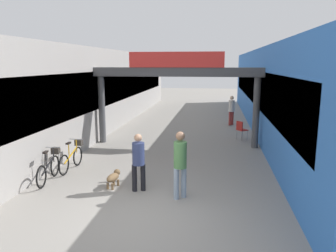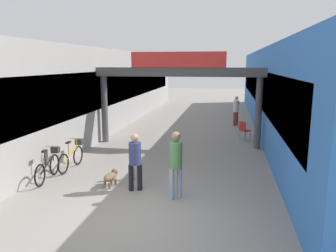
{
  "view_description": "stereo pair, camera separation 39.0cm",
  "coord_description": "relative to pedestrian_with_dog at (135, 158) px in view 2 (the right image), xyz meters",
  "views": [
    {
      "loc": [
        1.7,
        -7.04,
        3.52
      ],
      "look_at": [
        0.0,
        4.38,
        1.3
      ],
      "focal_mm": 35.0,
      "sensor_mm": 36.0,
      "label": 1
    },
    {
      "loc": [
        2.09,
        -6.98,
        3.52
      ],
      "look_at": [
        0.0,
        4.38,
        1.3
      ],
      "focal_mm": 35.0,
      "sensor_mm": 36.0,
      "label": 2
    }
  ],
  "objects": [
    {
      "name": "pedestrian_with_dog",
      "position": [
        0.0,
        0.0,
        0.0
      ],
      "size": [
        0.43,
        0.43,
        1.63
      ],
      "color": "black",
      "rests_on": "ground_plane"
    },
    {
      "name": "storefront_left",
      "position": [
        -4.71,
        9.57,
        1.18
      ],
      "size": [
        3.0,
        26.0,
        4.22
      ],
      "color": "#9E9993",
      "rests_on": "ground_plane"
    },
    {
      "name": "arcade_sign_gateway",
      "position": [
        0.38,
        5.37,
        1.9
      ],
      "size": [
        7.4,
        0.47,
        3.99
      ],
      "color": "#4C4C4F",
      "rests_on": "ground_plane"
    },
    {
      "name": "bicycle_black_nearest",
      "position": [
        -2.87,
        0.4,
        -0.49
      ],
      "size": [
        0.46,
        1.69,
        0.98
      ],
      "color": "black",
      "rests_on": "ground_plane"
    },
    {
      "name": "storefront_right",
      "position": [
        5.48,
        9.57,
        1.18
      ],
      "size": [
        3.0,
        26.0,
        4.22
      ],
      "color": "blue",
      "rests_on": "ground_plane"
    },
    {
      "name": "cafe_chair_red_nearer",
      "position": [
        3.25,
        6.74,
        -0.39
      ],
      "size": [
        0.56,
        0.56,
        0.89
      ],
      "color": "gray",
      "rests_on": "ground_plane"
    },
    {
      "name": "dog_on_leash",
      "position": [
        -0.79,
        0.18,
        -0.64
      ],
      "size": [
        0.35,
        0.66,
        0.47
      ],
      "color": "brown",
      "rests_on": "ground_plane"
    },
    {
      "name": "bollard_post_metal",
      "position": [
        -0.31,
        0.83,
        -0.45
      ],
      "size": [
        0.1,
        0.1,
        0.94
      ],
      "color": "gray",
      "rests_on": "ground_plane"
    },
    {
      "name": "bicycle_orange_second",
      "position": [
        -2.65,
        1.54,
        -0.49
      ],
      "size": [
        0.46,
        1.69,
        0.98
      ],
      "color": "black",
      "rests_on": "ground_plane"
    },
    {
      "name": "pedestrian_carrying_crate",
      "position": [
        2.95,
        10.5,
        0.04
      ],
      "size": [
        0.48,
        0.48,
        1.69
      ],
      "color": "#99332D",
      "rests_on": "ground_plane"
    },
    {
      "name": "ground_plane",
      "position": [
        0.38,
        -1.43,
        -0.93
      ],
      "size": [
        80.0,
        80.0,
        0.0
      ],
      "primitive_type": "plane",
      "color": "gray"
    },
    {
      "name": "pedestrian_companion",
      "position": [
        1.2,
        -0.33,
        0.11
      ],
      "size": [
        0.48,
        0.48,
        1.8
      ],
      "color": "#8C9EB2",
      "rests_on": "ground_plane"
    }
  ]
}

